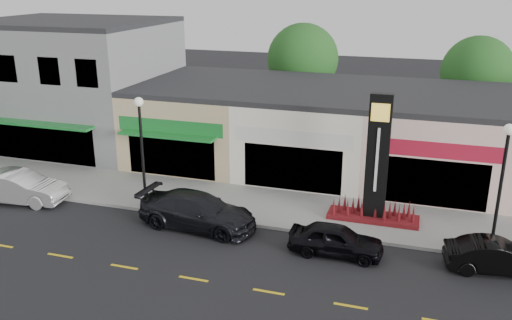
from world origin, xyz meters
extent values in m
plane|color=black|center=(0.00, 0.00, 0.00)|extent=(120.00, 120.00, 0.00)
cube|color=gray|center=(0.00, 4.35, 0.07)|extent=(52.00, 4.30, 0.15)
cube|color=gray|center=(0.00, 2.10, 0.07)|extent=(52.00, 0.20, 0.15)
cube|color=slate|center=(-18.00, 11.50, 4.00)|extent=(12.00, 10.00, 8.00)
cube|color=#262628|center=(-18.00, 11.50, 8.15)|extent=(12.00, 10.00, 0.30)
cube|color=black|center=(-18.00, 6.55, 1.40)|extent=(9.00, 0.10, 2.40)
cube|color=#1A772D|center=(-18.00, 6.05, 2.70)|extent=(9.50, 1.00, 0.14)
cube|color=black|center=(-19.00, 6.55, 5.80)|extent=(1.40, 0.10, 1.60)
cube|color=black|center=(-16.00, 6.55, 5.80)|extent=(1.40, 0.10, 1.60)
cube|color=black|center=(-13.50, 6.55, 5.80)|extent=(1.40, 0.10, 1.60)
cube|color=tan|center=(-8.50, 11.50, 2.25)|extent=(7.00, 10.00, 4.50)
cube|color=#262628|center=(-8.50, 11.50, 4.65)|extent=(7.00, 10.00, 0.30)
cube|color=black|center=(-8.50, 6.55, 1.40)|extent=(5.25, 0.10, 2.40)
cube|color=#1A772D|center=(-8.50, 6.55, 3.10)|extent=(6.30, 0.12, 0.80)
cube|color=#1A772D|center=(-8.50, 6.10, 2.70)|extent=(5.60, 0.90, 0.12)
cube|color=silver|center=(-1.50, 11.50, 2.25)|extent=(7.00, 10.00, 4.50)
cube|color=#262628|center=(-1.50, 11.50, 4.65)|extent=(7.00, 10.00, 0.30)
cube|color=black|center=(-1.50, 6.55, 1.40)|extent=(5.25, 0.10, 2.40)
cube|color=silver|center=(-1.50, 6.55, 3.10)|extent=(6.30, 0.12, 0.80)
cube|color=beige|center=(5.50, 11.50, 2.25)|extent=(7.00, 10.00, 4.50)
cube|color=#262628|center=(5.50, 11.50, 4.65)|extent=(7.00, 10.00, 0.30)
cube|color=black|center=(5.50, 6.55, 1.40)|extent=(5.25, 0.10, 2.40)
cube|color=#B81832|center=(5.50, 6.55, 3.10)|extent=(6.30, 0.12, 0.80)
cylinder|color=#382619|center=(-4.00, 19.50, 1.57)|extent=(0.36, 0.36, 3.15)
sphere|color=#1D5219|center=(-4.00, 19.50, 5.23)|extent=(5.20, 5.20, 5.20)
cylinder|color=#382619|center=(8.00, 19.50, 1.49)|extent=(0.36, 0.36, 2.97)
sphere|color=#1D5219|center=(8.00, 19.50, 4.89)|extent=(4.80, 4.80, 4.80)
cylinder|color=black|center=(-8.00, 2.50, 0.30)|extent=(0.32, 0.32, 0.30)
cylinder|color=black|center=(-8.00, 2.50, 2.80)|extent=(0.14, 0.14, 5.00)
sphere|color=silver|center=(-8.00, 2.50, 5.40)|extent=(0.44, 0.44, 0.44)
cylinder|color=black|center=(8.00, 2.50, 0.30)|extent=(0.32, 0.32, 0.30)
cylinder|color=black|center=(8.00, 2.50, 2.80)|extent=(0.14, 0.14, 5.00)
sphere|color=silver|center=(8.00, 2.50, 5.40)|extent=(0.44, 0.44, 0.44)
cube|color=#540E10|center=(3.00, 4.20, 0.25)|extent=(4.20, 1.30, 0.20)
cube|color=black|center=(3.00, 4.20, 3.15)|extent=(1.00, 0.40, 6.00)
cube|color=yellow|center=(3.00, 3.98, 5.35)|extent=(0.80, 0.05, 0.80)
cube|color=silver|center=(3.00, 3.98, 3.15)|extent=(0.12, 0.04, 3.00)
imported|color=white|center=(-14.51, 1.20, 0.81)|extent=(2.25, 5.06, 1.61)
imported|color=black|center=(-4.64, 1.24, 0.80)|extent=(2.71, 5.70, 1.60)
imported|color=black|center=(1.84, 0.58, 0.66)|extent=(1.58, 3.90, 1.33)
imported|color=black|center=(8.07, 1.10, 0.65)|extent=(1.91, 4.08, 1.30)
camera|label=1|loc=(4.75, -19.57, 10.99)|focal=38.00mm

